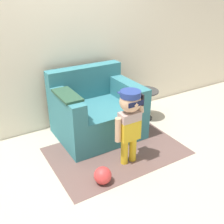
{
  "coord_description": "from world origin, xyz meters",
  "views": [
    {
      "loc": [
        -1.36,
        -2.79,
        1.96
      ],
      "look_at": [
        0.15,
        -0.28,
        0.52
      ],
      "focal_mm": 42.0,
      "sensor_mm": 36.0,
      "label": 1
    }
  ],
  "objects_px": {
    "person_child": "(130,117)",
    "toy_ball": "(103,175)",
    "armchair": "(96,112)",
    "side_table": "(145,102)"
  },
  "relations": [
    {
      "from": "armchair",
      "to": "person_child",
      "type": "relative_size",
      "value": 1.22
    },
    {
      "from": "person_child",
      "to": "side_table",
      "type": "relative_size",
      "value": 1.93
    },
    {
      "from": "armchair",
      "to": "person_child",
      "type": "height_order",
      "value": "person_child"
    },
    {
      "from": "person_child",
      "to": "toy_ball",
      "type": "xyz_separation_m",
      "value": [
        -0.45,
        -0.17,
        -0.52
      ]
    },
    {
      "from": "person_child",
      "to": "toy_ball",
      "type": "bearing_deg",
      "value": -159.36
    },
    {
      "from": "side_table",
      "to": "toy_ball",
      "type": "xyz_separation_m",
      "value": [
        -1.31,
        -0.99,
        -0.19
      ]
    },
    {
      "from": "armchair",
      "to": "toy_ball",
      "type": "xyz_separation_m",
      "value": [
        -0.44,
        -0.97,
        -0.24
      ]
    },
    {
      "from": "armchair",
      "to": "toy_ball",
      "type": "distance_m",
      "value": 1.09
    },
    {
      "from": "armchair",
      "to": "toy_ball",
      "type": "height_order",
      "value": "armchair"
    },
    {
      "from": "person_child",
      "to": "toy_ball",
      "type": "relative_size",
      "value": 4.74
    }
  ]
}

